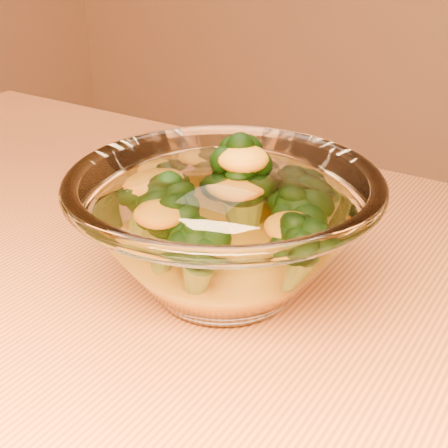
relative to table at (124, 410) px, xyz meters
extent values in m
cube|color=#D1703E|center=(0.00, 0.00, 0.08)|extent=(1.20, 0.80, 0.04)
cylinder|color=brown|center=(-0.54, 0.34, -0.30)|extent=(0.06, 0.06, 0.71)
ellipsoid|color=white|center=(0.05, 0.07, 0.11)|extent=(0.11, 0.11, 0.02)
torus|color=white|center=(0.05, 0.07, 0.20)|extent=(0.24, 0.24, 0.01)
ellipsoid|color=orange|center=(0.05, 0.07, 0.13)|extent=(0.12, 0.12, 0.03)
camera|label=1|loc=(0.29, -0.29, 0.38)|focal=50.00mm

